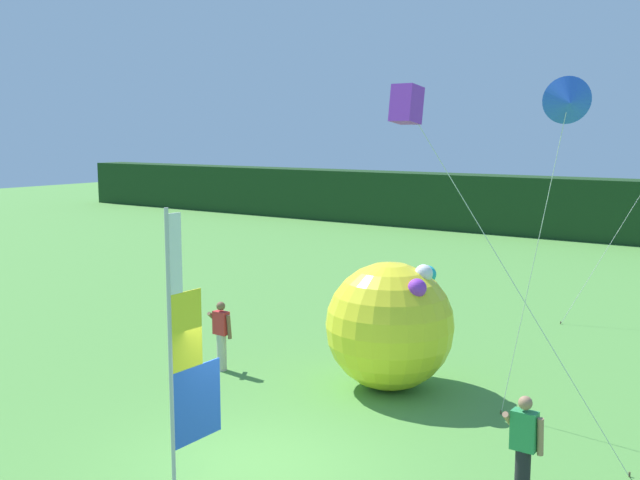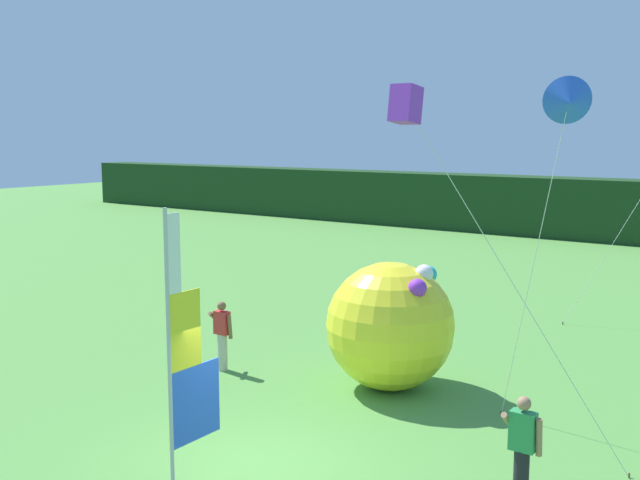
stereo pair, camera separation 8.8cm
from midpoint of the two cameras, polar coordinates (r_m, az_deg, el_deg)
name	(u,v)px [view 2 (the right image)]	position (r m, az deg, el deg)	size (l,w,h in m)	color
ground_plane	(257,469)	(12.50, -4.65, -17.06)	(120.00, 120.00, 0.00)	#518E3D
banner_flag	(184,360)	(11.11, -10.12, -9.02)	(0.06, 1.03, 4.31)	#B7B7BC
person_near_banner	(522,450)	(11.29, 15.45, -15.23)	(0.55, 0.48, 1.68)	black
person_mid_field	(222,334)	(17.03, -7.35, -7.14)	(0.55, 0.48, 1.59)	#B7B2A3
inflatable_balloon	(390,326)	(15.68, 5.57, -6.54)	(2.69, 2.69, 2.69)	yellow
kite_blue_delta_1	(568,102)	(13.52, 18.68, 9.95)	(1.55, 0.79, 6.30)	brown
kite_purple_box_2	(407,107)	(11.54, 6.91, 10.09)	(3.37, 1.89, 6.07)	brown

